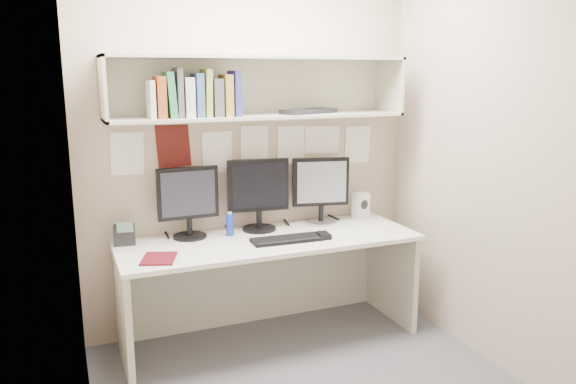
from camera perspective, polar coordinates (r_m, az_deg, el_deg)
name	(u,v)px	position (r m, az deg, el deg)	size (l,w,h in m)	color
wall_back	(251,147)	(3.98, -3.75, 4.58)	(2.40, 0.02, 2.60)	tan
wall_front	(419,209)	(2.21, 13.17, -1.72)	(2.40, 0.02, 2.60)	tan
wall_left	(76,185)	(2.79, -20.77, 0.63)	(0.02, 2.00, 2.60)	tan
wall_right	(485,157)	(3.72, 19.39, 3.40)	(0.02, 2.00, 2.60)	tan
desk	(270,289)	(3.89, -1.88, -9.81)	(2.00, 0.70, 0.73)	white
overhead_hutch	(257,87)	(3.81, -3.15, 10.60)	(2.00, 0.38, 0.40)	beige
pinned_papers	(252,154)	(3.98, -3.71, 3.85)	(1.92, 0.01, 0.48)	white
monitor_left	(188,200)	(3.78, -10.10, -0.77)	(0.41, 0.23, 0.48)	black
monitor_center	(258,192)	(3.91, -3.03, -0.01)	(0.43, 0.24, 0.50)	black
monitor_right	(321,188)	(4.09, 3.35, 0.42)	(0.41, 0.23, 0.48)	#A5A5AA
keyboard	(287,239)	(3.70, -0.14, -4.84)	(0.46, 0.17, 0.02)	black
mouse	(324,235)	(3.77, 3.64, -4.43)	(0.07, 0.12, 0.04)	black
speaker	(361,206)	(4.28, 7.40, -1.39)	(0.12, 0.13, 0.20)	silver
blue_bottle	(230,224)	(3.82, -5.92, -3.29)	(0.05, 0.05, 0.16)	#152D97
maroon_notebook	(159,259)	(3.43, -12.98, -6.60)	(0.19, 0.23, 0.01)	#540E16
desk_phone	(125,235)	(3.77, -16.27, -4.18)	(0.15, 0.14, 0.16)	black
book_stack	(195,96)	(3.59, -9.44, 9.62)	(0.57, 0.19, 0.30)	silver
hutch_tray	(309,111)	(3.89, 2.15, 8.20)	(0.42, 0.16, 0.03)	black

